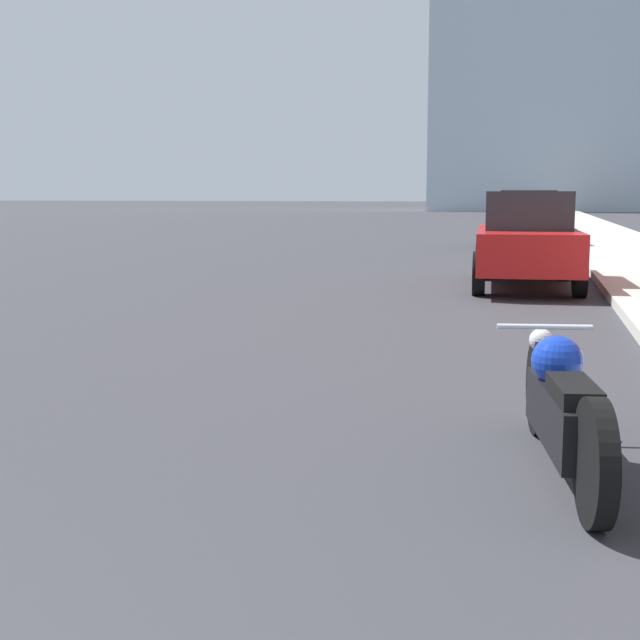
{
  "coord_description": "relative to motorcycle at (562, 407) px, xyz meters",
  "views": [
    {
      "loc": [
        2.6,
        -0.66,
        1.62
      ],
      "look_at": [
        1.06,
        5.9,
        0.67
      ],
      "focal_mm": 50.0,
      "sensor_mm": 36.0,
      "label": 1
    }
  ],
  "objects": [
    {
      "name": "motorcycle",
      "position": [
        0.0,
        0.0,
        0.0
      ],
      "size": [
        0.63,
        2.36,
        0.78
      ],
      "rotation": [
        0.0,
        0.0,
        0.14
      ],
      "color": "black",
      "rests_on": "ground_plane"
    },
    {
      "name": "parked_car_yellow",
      "position": [
        -0.02,
        34.37,
        0.43
      ],
      "size": [
        1.88,
        3.82,
        1.62
      ],
      "rotation": [
        0.0,
        0.0,
        -0.0
      ],
      "color": "gold",
      "rests_on": "ground_plane"
    },
    {
      "name": "sidewalk",
      "position": [
        2.48,
        35.38,
        -0.31
      ],
      "size": [
        2.99,
        240.0,
        0.15
      ],
      "color": "#B2ADA3",
      "rests_on": "ground_plane"
    },
    {
      "name": "parked_car_red",
      "position": [
        -0.26,
        10.65,
        0.46
      ],
      "size": [
        1.92,
        4.65,
        1.67
      ],
      "rotation": [
        0.0,
        0.0,
        0.04
      ],
      "color": "red",
      "rests_on": "ground_plane"
    },
    {
      "name": "parked_car_black",
      "position": [
        -0.35,
        22.36,
        0.47
      ],
      "size": [
        2.27,
        4.23,
        1.73
      ],
      "rotation": [
        0.0,
        0.0,
        0.09
      ],
      "color": "black",
      "rests_on": "ground_plane"
    }
  ]
}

